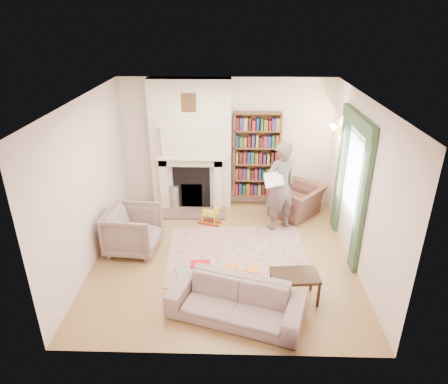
{
  "coord_description": "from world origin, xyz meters",
  "views": [
    {
      "loc": [
        0.18,
        -6.04,
        4.03
      ],
      "look_at": [
        0.0,
        0.25,
        1.15
      ],
      "focal_mm": 32.0,
      "sensor_mm": 36.0,
      "label": 1
    }
  ],
  "objects_px": {
    "paraffin_heater": "(175,197)",
    "coffee_table": "(294,287)",
    "bookcase": "(257,155)",
    "rocking_horse": "(210,215)",
    "armchair_reading": "(297,201)",
    "sofa": "(235,302)",
    "armchair_left": "(133,230)",
    "man_reading": "(280,187)"
  },
  "relations": [
    {
      "from": "armchair_left",
      "to": "rocking_horse",
      "type": "bearing_deg",
      "value": -47.09
    },
    {
      "from": "bookcase",
      "to": "paraffin_heater",
      "type": "bearing_deg",
      "value": -172.59
    },
    {
      "from": "armchair_reading",
      "to": "coffee_table",
      "type": "distance_m",
      "value": 2.81
    },
    {
      "from": "bookcase",
      "to": "rocking_horse",
      "type": "relative_size",
      "value": 4.08
    },
    {
      "from": "paraffin_heater",
      "to": "coffee_table",
      "type": "bearing_deg",
      "value": -53.52
    },
    {
      "from": "bookcase",
      "to": "paraffin_heater",
      "type": "relative_size",
      "value": 3.36
    },
    {
      "from": "armchair_reading",
      "to": "rocking_horse",
      "type": "height_order",
      "value": "armchair_reading"
    },
    {
      "from": "sofa",
      "to": "rocking_horse",
      "type": "relative_size",
      "value": 4.18
    },
    {
      "from": "armchair_reading",
      "to": "rocking_horse",
      "type": "relative_size",
      "value": 2.19
    },
    {
      "from": "armchair_reading",
      "to": "bookcase",
      "type": "bearing_deg",
      "value": -77.95
    },
    {
      "from": "rocking_horse",
      "to": "paraffin_heater",
      "type": "bearing_deg",
      "value": 155.94
    },
    {
      "from": "bookcase",
      "to": "armchair_left",
      "type": "bearing_deg",
      "value": -139.46
    },
    {
      "from": "armchair_left",
      "to": "sofa",
      "type": "height_order",
      "value": "armchair_left"
    },
    {
      "from": "rocking_horse",
      "to": "armchair_reading",
      "type": "bearing_deg",
      "value": 30.96
    },
    {
      "from": "paraffin_heater",
      "to": "rocking_horse",
      "type": "bearing_deg",
      "value": -40.89
    },
    {
      "from": "sofa",
      "to": "paraffin_heater",
      "type": "distance_m",
      "value": 3.7
    },
    {
      "from": "sofa",
      "to": "paraffin_heater",
      "type": "bearing_deg",
      "value": 128.67
    },
    {
      "from": "paraffin_heater",
      "to": "bookcase",
      "type": "bearing_deg",
      "value": 7.41
    },
    {
      "from": "armchair_reading",
      "to": "coffee_table",
      "type": "relative_size",
      "value": 1.42
    },
    {
      "from": "armchair_left",
      "to": "man_reading",
      "type": "distance_m",
      "value": 2.89
    },
    {
      "from": "coffee_table",
      "to": "armchair_reading",
      "type": "bearing_deg",
      "value": 76.05
    },
    {
      "from": "man_reading",
      "to": "coffee_table",
      "type": "xyz_separation_m",
      "value": [
        0.03,
        -2.18,
        -0.69
      ]
    },
    {
      "from": "armchair_reading",
      "to": "paraffin_heater",
      "type": "bearing_deg",
      "value": -54.39
    },
    {
      "from": "man_reading",
      "to": "sofa",
      "type": "bearing_deg",
      "value": 43.57
    },
    {
      "from": "coffee_table",
      "to": "rocking_horse",
      "type": "height_order",
      "value": "coffee_table"
    },
    {
      "from": "coffee_table",
      "to": "paraffin_heater",
      "type": "xyz_separation_m",
      "value": [
        -2.24,
        3.02,
        0.05
      ]
    },
    {
      "from": "bookcase",
      "to": "armchair_left",
      "type": "height_order",
      "value": "bookcase"
    },
    {
      "from": "armchair_reading",
      "to": "rocking_horse",
      "type": "distance_m",
      "value": 1.9
    },
    {
      "from": "armchair_reading",
      "to": "sofa",
      "type": "height_order",
      "value": "armchair_reading"
    },
    {
      "from": "armchair_reading",
      "to": "armchair_left",
      "type": "bearing_deg",
      "value": -24.0
    },
    {
      "from": "sofa",
      "to": "paraffin_heater",
      "type": "height_order",
      "value": "sofa"
    },
    {
      "from": "bookcase",
      "to": "armchair_reading",
      "type": "height_order",
      "value": "bookcase"
    },
    {
      "from": "rocking_horse",
      "to": "sofa",
      "type": "bearing_deg",
      "value": -62.21
    },
    {
      "from": "armchair_reading",
      "to": "paraffin_heater",
      "type": "height_order",
      "value": "armchair_reading"
    },
    {
      "from": "man_reading",
      "to": "coffee_table",
      "type": "distance_m",
      "value": 2.29
    },
    {
      "from": "man_reading",
      "to": "paraffin_heater",
      "type": "height_order",
      "value": "man_reading"
    },
    {
      "from": "paraffin_heater",
      "to": "armchair_left",
      "type": "bearing_deg",
      "value": -106.15
    },
    {
      "from": "bookcase",
      "to": "paraffin_heater",
      "type": "height_order",
      "value": "bookcase"
    },
    {
      "from": "rocking_horse",
      "to": "coffee_table",
      "type": "bearing_deg",
      "value": -41.68
    },
    {
      "from": "bookcase",
      "to": "sofa",
      "type": "distance_m",
      "value": 3.81
    },
    {
      "from": "armchair_left",
      "to": "man_reading",
      "type": "bearing_deg",
      "value": -66.77
    },
    {
      "from": "man_reading",
      "to": "coffee_table",
      "type": "relative_size",
      "value": 2.61
    }
  ]
}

